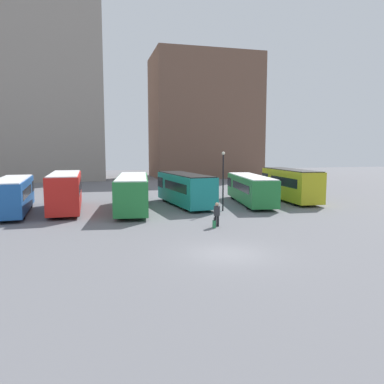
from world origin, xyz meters
name	(u,v)px	position (x,y,z in m)	size (l,w,h in m)	color
ground_plane	(228,254)	(0.00, 0.00, 0.00)	(160.00, 160.00, 0.00)	slate
building_block_left	(12,88)	(-19.60, 53.32, 15.68)	(30.03, 13.86, 31.36)	gray
building_block_right	(204,117)	(14.54, 53.32, 11.54)	(19.91, 13.37, 23.08)	brown
bus_0	(13,194)	(-13.07, 16.04, 1.59)	(3.03, 10.15, 2.93)	#1E56A3
bus_1	(65,191)	(-8.93, 16.20, 1.78)	(2.62, 9.44, 3.30)	red
bus_2	(133,191)	(-3.27, 15.24, 1.65)	(4.02, 11.58, 3.03)	#237A38
bus_3	(185,188)	(1.82, 16.86, 1.64)	(3.59, 10.10, 3.02)	#19847F
bus_4	(250,188)	(8.35, 16.37, 1.51)	(4.18, 11.05, 2.76)	#237A38
bus_5	(290,184)	(13.07, 17.00, 1.78)	(3.05, 9.64, 3.29)	gold
traveler	(217,212)	(1.64, 6.65, 1.00)	(0.50, 0.50, 1.68)	black
suitcase	(214,224)	(1.31, 6.25, 0.26)	(0.25, 0.39, 0.73)	#28844C
lamp_post_0	(223,176)	(4.25, 12.80, 3.05)	(0.28, 0.28, 5.12)	black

